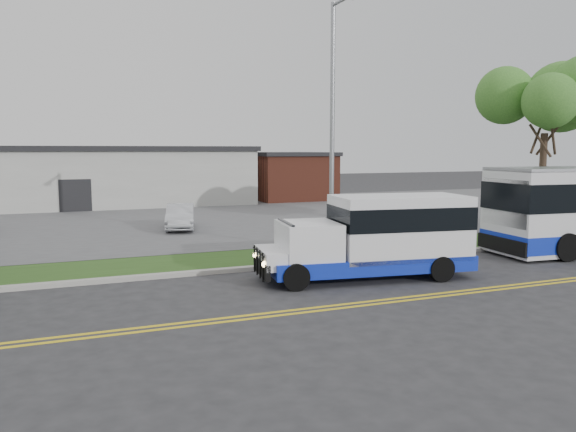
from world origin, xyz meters
name	(u,v)px	position (x,y,z in m)	size (l,w,h in m)	color
ground	(287,275)	(0.00, 0.00, 0.00)	(140.00, 140.00, 0.00)	#28282B
lane_line_north	(340,305)	(0.00, -3.85, 0.01)	(70.00, 0.12, 0.01)	gold
lane_line_south	(346,308)	(0.00, -4.15, 0.01)	(70.00, 0.12, 0.01)	gold
curb	(275,266)	(0.00, 1.10, 0.07)	(80.00, 0.30, 0.15)	#9E9B93
verge	(258,258)	(0.00, 2.90, 0.05)	(80.00, 3.30, 0.10)	#294918
parking_lot	(183,217)	(0.00, 17.00, 0.05)	(80.00, 25.00, 0.10)	#4C4C4F
commercial_building	(73,176)	(-6.00, 27.00, 2.18)	(25.40, 10.40, 4.35)	#9E9E99
brick_wing	(288,176)	(10.50, 26.00, 1.96)	(6.30, 7.30, 3.90)	brown
tree_east	(546,104)	(14.00, 3.00, 6.20)	(5.20, 5.20, 8.33)	#3C2821
streetlight_near	(333,120)	(3.00, 2.73, 5.23)	(0.35, 1.53, 9.50)	gray
shuttle_bus	(380,234)	(2.66, -1.41, 1.41)	(7.10, 3.13, 2.63)	#1027B2
parked_car_a	(180,217)	(-1.28, 11.33, 0.74)	(1.35, 3.87, 1.28)	silver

